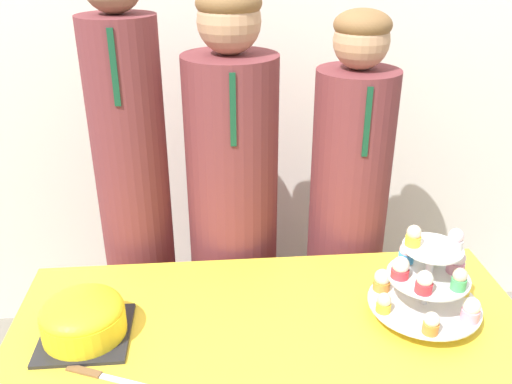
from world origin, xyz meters
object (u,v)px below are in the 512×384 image
at_px(cake_knife, 104,377).
at_px(student_2, 346,228).
at_px(student_0, 136,211).
at_px(round_cake, 83,317).
at_px(student_1, 233,225).
at_px(cupcake_stand, 428,279).

height_order(cake_knife, student_2, student_2).
height_order(student_0, student_2, student_0).
bearing_deg(student_0, round_cake, -98.80).
bearing_deg(round_cake, student_2, 32.43).
distance_m(cake_knife, student_2, 1.01).
bearing_deg(round_cake, student_1, 51.65).
distance_m(student_1, student_2, 0.41).
distance_m(cake_knife, cupcake_stand, 0.86).
distance_m(cupcake_stand, student_2, 0.54).
bearing_deg(round_cake, student_0, 81.20).
distance_m(cake_knife, student_0, 0.68).
bearing_deg(student_2, cupcake_stand, -80.16).
bearing_deg(student_0, student_2, -0.00).
bearing_deg(student_2, cake_knife, -138.00).
height_order(student_0, student_1, student_0).
bearing_deg(cupcake_stand, round_cake, -179.58).
relative_size(round_cake, cake_knife, 0.81).
bearing_deg(student_1, student_0, -180.00).
bearing_deg(round_cake, cupcake_stand, 0.42).
height_order(cake_knife, cupcake_stand, cupcake_stand).
bearing_deg(cake_knife, round_cake, 136.91).
xyz_separation_m(round_cake, student_1, (0.41, 0.52, -0.04)).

